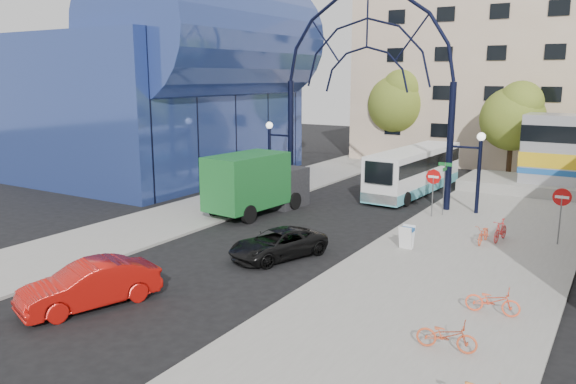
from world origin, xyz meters
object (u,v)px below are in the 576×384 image
Objects in this scene: city_bus at (415,170)px; bike_near_a at (483,234)px; tree_north_b at (399,100)px; gateway_arch at (366,53)px; stop_sign at (433,181)px; bike_near_b at (500,230)px; bike_far_a at (493,301)px; street_name_sign at (445,177)px; do_not_enter_sign at (562,203)px; bike_far_c at (447,335)px; green_truck at (257,183)px; red_sedan at (90,285)px; sandwich_board at (407,234)px; black_suv at (278,244)px; tree_north_a at (514,115)px.

city_bus reaches higher than bike_near_a.
gateway_arch is at bearing -76.32° from tree_north_b.
stop_sign is 1.54× the size of bike_near_b.
tree_north_b is 25.04m from bike_near_a.
city_bus reaches higher than bike_far_a.
street_name_sign is (5.20, -1.40, -6.43)m from gateway_arch.
do_not_enter_sign reaches higher than bike_far_c.
green_truck is 1.52× the size of red_sedan.
street_name_sign is 6.78m from sandwich_board.
bike_near_b is 8.38m from bike_far_a.
stop_sign is at bearing 162.12° from do_not_enter_sign.
red_sedan is 2.75× the size of bike_far_c.
tree_north_b is 28.40m from black_suv.
street_name_sign is 6.25m from city_bus.
gateway_arch is 20.40m from bike_far_c.
bike_far_c is at bearing -96.52° from do_not_enter_sign.
tree_north_b is 4.94× the size of bike_near_b.
gateway_arch is 20.50m from red_sedan.
bike_near_a is at bearing 8.96° from bike_far_a.
street_name_sign reaches higher than bike_far_c.
tree_north_b is (-9.48, 23.95, 4.52)m from sandwich_board.
tree_north_b reaches higher than tree_north_a.
red_sedan is at bearing -88.92° from black_suv.
do_not_enter_sign is 0.24× the size of city_bus.
sandwich_board is 3.62m from bike_near_a.
sandwich_board is 12.78m from red_sedan.
city_bus is at bearing 20.66° from bike_far_a.
street_name_sign is 5.32m from bike_near_a.
red_sedan is 2.71× the size of bike_near_b.
stop_sign reaches higher than bike_near_b.
gateway_arch is 5.50× the size of do_not_enter_sign.
bike_near_b is at bearing 45.64° from sandwich_board.
tree_north_a is 4.38× the size of bike_far_c.
bike_far_c is at bearing -71.16° from stop_sign.
tree_north_b is 32.54m from bike_far_a.
red_sedan reaches higher than sandwich_board.
city_bus is 11.32m from bike_near_a.
tree_north_a is at bearing 84.58° from stop_sign.
gateway_arch is at bearing 32.26° from bike_far_a.
black_suv is 9.11m from bike_near_a.
gateway_arch reaches higher than tree_north_a.
gateway_arch is at bearing 105.69° from red_sedan.
gateway_arch is at bearing 158.20° from bike_near_b.
black_suv is 9.38m from bike_far_c.
tree_north_b reaches higher than sandwich_board.
gateway_arch is at bearing 23.12° from bike_far_c.
street_name_sign is at bearing 155.84° from do_not_enter_sign.
sandwich_board is 0.14× the size of tree_north_a.
black_suv is 2.63× the size of bike_far_c.
city_bus is 11.09m from bike_near_b.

